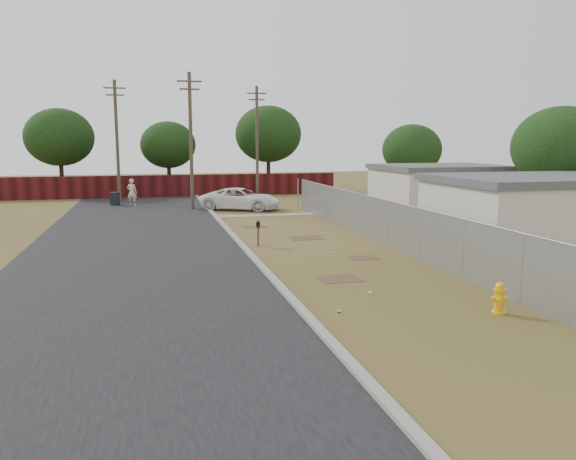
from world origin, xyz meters
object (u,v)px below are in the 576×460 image
object	(u,v)px
fire_hydrant	(499,298)
trash_bin	(115,199)
pickup_truck	(241,199)
mailbox	(258,226)
pedestrian	(132,192)

from	to	relation	value
fire_hydrant	trash_bin	size ratio (longest dim) A/B	0.94
fire_hydrant	pickup_truck	xyz separation A→B (m)	(-2.90, 24.35, 0.31)
mailbox	trash_bin	xyz separation A→B (m)	(-6.91, 18.10, -0.39)
fire_hydrant	trash_bin	xyz separation A→B (m)	(-11.23, 29.14, 0.07)
pickup_truck	pedestrian	bearing A→B (deg)	86.91
mailbox	trash_bin	distance (m)	19.38
fire_hydrant	pickup_truck	bearing A→B (deg)	96.80
fire_hydrant	trash_bin	distance (m)	31.23
mailbox	trash_bin	world-z (taller)	mailbox
pickup_truck	fire_hydrant	bearing A→B (deg)	-146.84
fire_hydrant	pedestrian	bearing A→B (deg)	109.44
pickup_truck	pedestrian	world-z (taller)	pedestrian
mailbox	pickup_truck	world-z (taller)	pickup_truck
mailbox	pedestrian	xyz separation A→B (m)	(-5.69, 17.31, 0.10)
pickup_truck	trash_bin	bearing A→B (deg)	86.41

